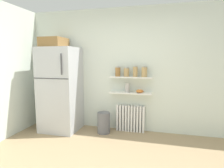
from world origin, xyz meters
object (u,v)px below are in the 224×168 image
Objects in this scene: trash_bin at (104,123)px; refrigerator at (60,87)px; storage_jar_1 at (126,72)px; storage_jar_2 at (135,71)px; storage_jar_0 at (118,72)px; vase at (127,88)px; storage_jar_3 at (144,72)px; radiator at (130,118)px; shelf_bowl at (140,91)px.

refrigerator is at bearing -177.94° from trash_bin.
storage_jar_2 is at bearing -0.00° from storage_jar_1.
storage_jar_0 is at bearing 40.04° from trash_bin.
vase is 0.43× the size of trash_bin.
storage_jar_2 is 1.03× the size of storage_jar_3.
storage_jar_2 is 0.38m from vase.
vase is (-0.07, -0.03, 0.66)m from radiator.
storage_jar_3 is at bearing -6.23° from radiator.
storage_jar_1 is at bearing 25.84° from trash_bin.
storage_jar_3 is (0.55, 0.00, 0.01)m from storage_jar_0.
trash_bin is (-0.46, -0.21, -0.72)m from vase.
storage_jar_1 is at bearing 9.94° from refrigerator.
shelf_bowl is (0.47, -0.00, -0.39)m from storage_jar_0.
storage_jar_3 is at bearing 0.00° from vase.
vase is at bearing -180.00° from storage_jar_3.
refrigerator reaches higher than storage_jar_3.
radiator is at bearing 173.77° from storage_jar_3.
storage_jar_1 is 0.18m from storage_jar_2.
storage_jar_2 reaches higher than trash_bin.
storage_jar_0 is 0.46× the size of trash_bin.
vase is at bearing -0.00° from storage_jar_0.
storage_jar_2 is 0.42m from shelf_bowl.
refrigerator is 3.30× the size of radiator.
storage_jar_1 is at bearing -180.00° from storage_jar_3.
vase is (0.02, 0.00, -0.33)m from storage_jar_1.
shelf_bowl is at bearing 16.31° from trash_bin.
refrigerator is 10.46× the size of vase.
storage_jar_0 is at bearing -173.77° from radiator.
vase is at bearing 180.00° from storage_jar_2.
storage_jar_2 is 1.25m from trash_bin.
refrigerator reaches higher than trash_bin.
storage_jar_1 is at bearing 180.00° from vase.
vase is 0.88m from trash_bin.
vase is at bearing -156.42° from radiator.
refrigerator is 9.75× the size of storage_jar_0.
refrigerator is 1.69m from shelf_bowl.
vase is (0.21, -0.00, -0.33)m from storage_jar_0.
storage_jar_3 is 1.35m from trash_bin.
trash_bin is (-0.43, -0.21, -1.05)m from storage_jar_1.
refrigerator is at bearing -172.10° from storage_jar_3.
radiator is at bearing 171.09° from shelf_bowl.
refrigerator reaches higher than vase.
storage_jar_1 is 1.26× the size of shelf_bowl.
radiator is at bearing 10.46° from refrigerator.
storage_jar_2 reaches higher than storage_jar_1.
storage_jar_2 is at bearing -180.00° from storage_jar_3.
storage_jar_2 is at bearing -180.00° from shelf_bowl.
radiator is 3.96× the size of shelf_bowl.
storage_jar_2 is 1.17× the size of vase.
trash_bin is at bearing -163.69° from shelf_bowl.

